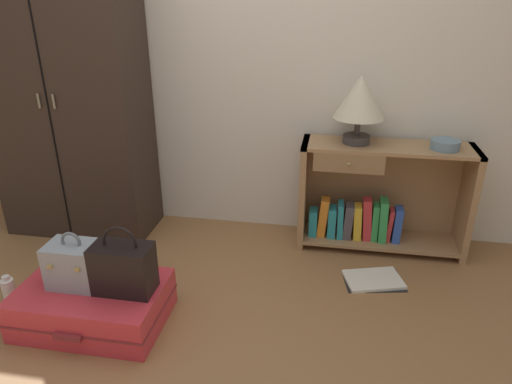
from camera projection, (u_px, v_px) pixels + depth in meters
name	position (u px, v px, depth m)	size (l,w,h in m)	color
ground_plane	(183.00, 363.00, 2.17)	(9.00, 9.00, 0.00)	olive
back_wall	(243.00, 40.00, 2.99)	(6.40, 0.10, 2.60)	silver
wardrobe	(67.00, 93.00, 3.03)	(1.00, 0.47, 1.95)	#33261E
bookshelf	(375.00, 200.00, 3.04)	(1.07, 0.33, 0.72)	#A37A51
table_lamp	(360.00, 99.00, 2.80)	(0.31, 0.31, 0.42)	#3D3838
bowl	(445.00, 144.00, 2.79)	(0.17, 0.17, 0.06)	slate
suitcase_large	(94.00, 304.00, 2.40)	(0.74, 0.51, 0.22)	#D1333D
train_case	(75.00, 264.00, 2.33)	(0.26, 0.19, 0.30)	#8E99A3
handbag	(123.00, 268.00, 2.28)	(0.29, 0.17, 0.36)	black
bottle	(9.00, 292.00, 2.52)	(0.07, 0.07, 0.19)	white
open_book_on_floor	(373.00, 280.00, 2.77)	(0.39, 0.31, 0.02)	white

